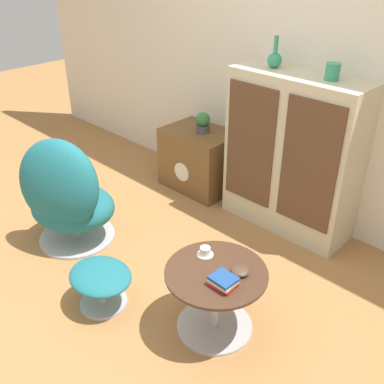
# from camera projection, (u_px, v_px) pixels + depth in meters

# --- Properties ---
(ground_plane) EXTENTS (12.00, 12.00, 0.00)m
(ground_plane) POSITION_uv_depth(u_px,v_px,m) (126.00, 293.00, 2.99)
(ground_plane) COLOR #A87542
(wall_back) EXTENTS (6.40, 0.06, 2.60)m
(wall_back) POSITION_uv_depth(u_px,v_px,m) (288.00, 53.00, 3.39)
(wall_back) COLOR silver
(wall_back) RESTS_ON ground_plane
(sideboard) EXTENTS (1.02, 0.40, 1.24)m
(sideboard) POSITION_uv_depth(u_px,v_px,m) (292.00, 155.00, 3.42)
(sideboard) COLOR beige
(sideboard) RESTS_ON ground_plane
(tv_console) EXTENTS (0.65, 0.47, 0.56)m
(tv_console) POSITION_uv_depth(u_px,v_px,m) (200.00, 159.00, 4.13)
(tv_console) COLOR brown
(tv_console) RESTS_ON ground_plane
(egg_chair) EXTENTS (0.83, 0.80, 0.89)m
(egg_chair) POSITION_uv_depth(u_px,v_px,m) (66.00, 197.00, 3.29)
(egg_chair) COLOR #B7B7BC
(egg_chair) RESTS_ON ground_plane
(ottoman) EXTENTS (0.43, 0.36, 0.27)m
(ottoman) POSITION_uv_depth(u_px,v_px,m) (101.00, 279.00, 2.81)
(ottoman) COLOR #B7B7BC
(ottoman) RESTS_ON ground_plane
(coffee_table) EXTENTS (0.59, 0.59, 0.43)m
(coffee_table) POSITION_uv_depth(u_px,v_px,m) (215.00, 295.00, 2.61)
(coffee_table) COLOR #B7B7BC
(coffee_table) RESTS_ON ground_plane
(vase_leftmost) EXTENTS (0.11, 0.11, 0.23)m
(vase_leftmost) POSITION_uv_depth(u_px,v_px,m) (275.00, 59.00, 3.23)
(vase_leftmost) COLOR #2D8E6B
(vase_leftmost) RESTS_ON sideboard
(vase_inner_left) EXTENTS (0.10, 0.10, 0.11)m
(vase_inner_left) POSITION_uv_depth(u_px,v_px,m) (333.00, 72.00, 2.95)
(vase_inner_left) COLOR #2D8E6B
(vase_inner_left) RESTS_ON sideboard
(potted_plant) EXTENTS (0.12, 0.12, 0.18)m
(potted_plant) POSITION_uv_depth(u_px,v_px,m) (203.00, 122.00, 3.93)
(potted_plant) COLOR #4C4C51
(potted_plant) RESTS_ON tv_console
(teacup) EXTENTS (0.10, 0.10, 0.05)m
(teacup) POSITION_uv_depth(u_px,v_px,m) (205.00, 252.00, 2.64)
(teacup) COLOR white
(teacup) RESTS_ON coffee_table
(book_stack) EXTENTS (0.15, 0.13, 0.06)m
(book_stack) POSITION_uv_depth(u_px,v_px,m) (223.00, 281.00, 2.40)
(book_stack) COLOR red
(book_stack) RESTS_ON coffee_table
(bowl) EXTENTS (0.10, 0.10, 0.04)m
(bowl) POSITION_uv_depth(u_px,v_px,m) (240.00, 271.00, 2.50)
(bowl) COLOR #4C3828
(bowl) RESTS_ON coffee_table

